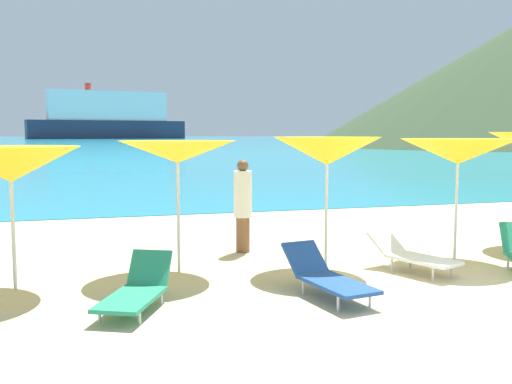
{
  "coord_description": "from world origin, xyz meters",
  "views": [
    {
      "loc": [
        -4.83,
        -6.2,
        2.23
      ],
      "look_at": [
        -2.0,
        3.52,
        1.2
      ],
      "focal_mm": 40.46,
      "sensor_mm": 36.0,
      "label": 1
    }
  ],
  "objects_px": {
    "lounge_chair_2": "(412,254)",
    "beachgoer_0": "(243,204)",
    "umbrella_3": "(327,151)",
    "umbrella_4": "(458,152)",
    "umbrella_2": "(178,152)",
    "lounge_chair_0": "(327,276)",
    "lounge_chair_1": "(137,290)",
    "cruise_ship": "(109,118)",
    "umbrella_1": "(10,164)"
  },
  "relations": [
    {
      "from": "beachgoer_0",
      "to": "lounge_chair_2",
      "type": "bearing_deg",
      "value": -3.24
    },
    {
      "from": "cruise_ship",
      "to": "beachgoer_0",
      "type": "bearing_deg",
      "value": -103.93
    },
    {
      "from": "umbrella_4",
      "to": "beachgoer_0",
      "type": "relative_size",
      "value": 1.23
    },
    {
      "from": "lounge_chair_0",
      "to": "beachgoer_0",
      "type": "relative_size",
      "value": 1.01
    },
    {
      "from": "lounge_chair_0",
      "to": "umbrella_3",
      "type": "bearing_deg",
      "value": 57.6
    },
    {
      "from": "umbrella_1",
      "to": "lounge_chair_2",
      "type": "bearing_deg",
      "value": -6.11
    },
    {
      "from": "cruise_ship",
      "to": "umbrella_1",
      "type": "bearing_deg",
      "value": -104.81
    },
    {
      "from": "umbrella_2",
      "to": "beachgoer_0",
      "type": "height_order",
      "value": "umbrella_2"
    },
    {
      "from": "umbrella_1",
      "to": "umbrella_2",
      "type": "xyz_separation_m",
      "value": [
        2.41,
        0.42,
        0.14
      ]
    },
    {
      "from": "lounge_chair_1",
      "to": "cruise_ship",
      "type": "height_order",
      "value": "cruise_ship"
    },
    {
      "from": "lounge_chair_0",
      "to": "lounge_chair_2",
      "type": "xyz_separation_m",
      "value": [
        1.86,
        0.89,
        0.01
      ]
    },
    {
      "from": "lounge_chair_2",
      "to": "beachgoer_0",
      "type": "xyz_separation_m",
      "value": [
        -2.2,
        2.31,
        0.63
      ]
    },
    {
      "from": "umbrella_1",
      "to": "umbrella_3",
      "type": "relative_size",
      "value": 0.97
    },
    {
      "from": "umbrella_1",
      "to": "lounge_chair_0",
      "type": "relative_size",
      "value": 1.2
    },
    {
      "from": "lounge_chair_0",
      "to": "beachgoer_0",
      "type": "xyz_separation_m",
      "value": [
        -0.34,
        3.19,
        0.63
      ]
    },
    {
      "from": "lounge_chair_2",
      "to": "beachgoer_0",
      "type": "bearing_deg",
      "value": 112.72
    },
    {
      "from": "lounge_chair_1",
      "to": "lounge_chair_2",
      "type": "bearing_deg",
      "value": 35.01
    },
    {
      "from": "umbrella_1",
      "to": "lounge_chair_1",
      "type": "xyz_separation_m",
      "value": [
        1.59,
        -1.39,
        -1.54
      ]
    },
    {
      "from": "lounge_chair_2",
      "to": "beachgoer_0",
      "type": "distance_m",
      "value": 3.25
    },
    {
      "from": "umbrella_4",
      "to": "lounge_chair_0",
      "type": "distance_m",
      "value": 3.86
    },
    {
      "from": "umbrella_4",
      "to": "cruise_ship",
      "type": "height_order",
      "value": "cruise_ship"
    },
    {
      "from": "umbrella_2",
      "to": "umbrella_3",
      "type": "bearing_deg",
      "value": -9.32
    },
    {
      "from": "umbrella_3",
      "to": "beachgoer_0",
      "type": "relative_size",
      "value": 1.25
    },
    {
      "from": "umbrella_2",
      "to": "lounge_chair_0",
      "type": "bearing_deg",
      "value": -48.46
    },
    {
      "from": "umbrella_1",
      "to": "umbrella_2",
      "type": "height_order",
      "value": "umbrella_2"
    },
    {
      "from": "umbrella_4",
      "to": "lounge_chair_1",
      "type": "relative_size",
      "value": 1.39
    },
    {
      "from": "umbrella_1",
      "to": "cruise_ship",
      "type": "xyz_separation_m",
      "value": [
        9.89,
        246.18,
        7.11
      ]
    },
    {
      "from": "umbrella_2",
      "to": "beachgoer_0",
      "type": "distance_m",
      "value": 2.13
    },
    {
      "from": "cruise_ship",
      "to": "umbrella_2",
      "type": "bearing_deg",
      "value": -104.25
    },
    {
      "from": "umbrella_4",
      "to": "lounge_chair_2",
      "type": "relative_size",
      "value": 1.32
    },
    {
      "from": "lounge_chair_2",
      "to": "umbrella_1",
      "type": "bearing_deg",
      "value": 152.96
    },
    {
      "from": "umbrella_2",
      "to": "umbrella_3",
      "type": "xyz_separation_m",
      "value": [
        2.39,
        -0.39,
        0.01
      ]
    },
    {
      "from": "umbrella_4",
      "to": "cruise_ship",
      "type": "relative_size",
      "value": 0.03
    },
    {
      "from": "cruise_ship",
      "to": "umbrella_3",
      "type": "bearing_deg",
      "value": -103.69
    },
    {
      "from": "umbrella_4",
      "to": "lounge_chair_0",
      "type": "relative_size",
      "value": 1.22
    },
    {
      "from": "umbrella_2",
      "to": "lounge_chair_1",
      "type": "height_order",
      "value": "umbrella_2"
    },
    {
      "from": "umbrella_1",
      "to": "umbrella_4",
      "type": "bearing_deg",
      "value": 0.17
    },
    {
      "from": "umbrella_2",
      "to": "lounge_chair_2",
      "type": "xyz_separation_m",
      "value": [
        3.6,
        -1.07,
        -1.64
      ]
    },
    {
      "from": "lounge_chair_1",
      "to": "cruise_ship",
      "type": "distance_m",
      "value": 247.86
    },
    {
      "from": "lounge_chair_1",
      "to": "beachgoer_0",
      "type": "relative_size",
      "value": 0.89
    },
    {
      "from": "umbrella_3",
      "to": "umbrella_4",
      "type": "xyz_separation_m",
      "value": [
        2.48,
        -0.01,
        -0.03
      ]
    },
    {
      "from": "lounge_chair_0",
      "to": "cruise_ship",
      "type": "bearing_deg",
      "value": 79.06
    },
    {
      "from": "umbrella_3",
      "to": "cruise_ship",
      "type": "height_order",
      "value": "cruise_ship"
    },
    {
      "from": "umbrella_1",
      "to": "lounge_chair_0",
      "type": "bearing_deg",
      "value": -20.29
    },
    {
      "from": "beachgoer_0",
      "to": "umbrella_1",
      "type": "bearing_deg",
      "value": -113.32
    },
    {
      "from": "umbrella_2",
      "to": "lounge_chair_0",
      "type": "relative_size",
      "value": 1.2
    },
    {
      "from": "lounge_chair_1",
      "to": "umbrella_2",
      "type": "bearing_deg",
      "value": 91.17
    },
    {
      "from": "umbrella_1",
      "to": "umbrella_3",
      "type": "bearing_deg",
      "value": 0.38
    },
    {
      "from": "umbrella_2",
      "to": "lounge_chair_2",
      "type": "height_order",
      "value": "umbrella_2"
    },
    {
      "from": "lounge_chair_0",
      "to": "umbrella_4",
      "type": "bearing_deg",
      "value": 16.74
    }
  ]
}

